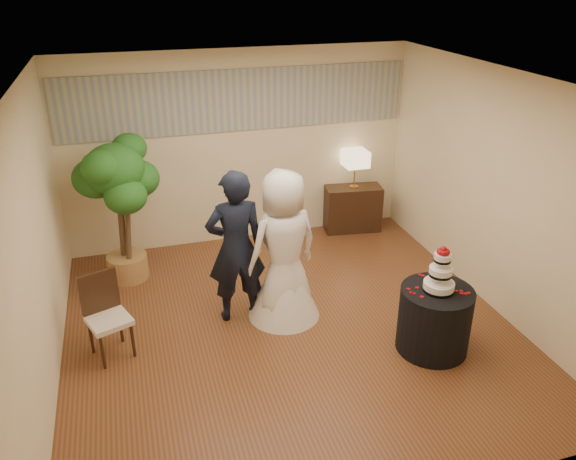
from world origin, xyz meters
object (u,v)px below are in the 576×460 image
object	(u,v)px
cake_table	(434,320)
ficus_tree	(120,211)
side_chair	(109,318)
groom	(236,247)
bride	(284,247)
console	(353,209)
table_lamp	(355,169)
wedding_cake	(441,269)

from	to	relation	value
cake_table	ficus_tree	xyz separation A→B (m)	(-3.10, 2.52, 0.61)
ficus_tree	side_chair	bearing A→B (deg)	-97.81
groom	bride	world-z (taller)	groom
console	ficus_tree	bearing A→B (deg)	-162.76
groom	table_lamp	xyz separation A→B (m)	(2.22, 1.86, 0.09)
cake_table	table_lamp	world-z (taller)	table_lamp
cake_table	console	bearing A→B (deg)	83.69
wedding_cake	console	bearing A→B (deg)	83.69
side_chair	wedding_cake	bearing A→B (deg)	-35.53
wedding_cake	bride	bearing A→B (deg)	141.43
groom	console	distance (m)	2.95
cake_table	side_chair	xyz separation A→B (m)	(-3.33, 0.87, 0.10)
side_chair	console	bearing A→B (deg)	10.05
cake_table	console	world-z (taller)	cake_table
ficus_tree	cake_table	bearing A→B (deg)	-39.05
groom	wedding_cake	distance (m)	2.24
ficus_tree	wedding_cake	bearing A→B (deg)	-39.05
cake_table	table_lamp	bearing A→B (deg)	83.69
bride	ficus_tree	bearing A→B (deg)	-55.35
groom	cake_table	world-z (taller)	groom
cake_table	table_lamp	xyz separation A→B (m)	(0.34, 3.07, 0.64)
console	side_chair	world-z (taller)	side_chair
cake_table	side_chair	world-z (taller)	side_chair
wedding_cake	ficus_tree	world-z (taller)	ficus_tree
table_lamp	ficus_tree	size ratio (longest dim) A/B	0.30
cake_table	wedding_cake	size ratio (longest dim) A/B	1.49
table_lamp	side_chair	distance (m)	4.31
bride	side_chair	size ratio (longest dim) A/B	1.95
bride	console	distance (m)	2.67
console	ficus_tree	distance (m)	3.54
table_lamp	ficus_tree	world-z (taller)	ficus_tree
console	table_lamp	distance (m)	0.65
bride	ficus_tree	world-z (taller)	ficus_tree
groom	bride	distance (m)	0.54
groom	wedding_cake	size ratio (longest dim) A/B	3.56
groom	table_lamp	world-z (taller)	groom
cake_table	ficus_tree	distance (m)	4.04
groom	cake_table	distance (m)	2.31
bride	ficus_tree	size ratio (longest dim) A/B	0.93
bride	console	xyz separation A→B (m)	(1.70, 1.98, -0.55)
bride	table_lamp	world-z (taller)	bride
wedding_cake	console	size ratio (longest dim) A/B	0.60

